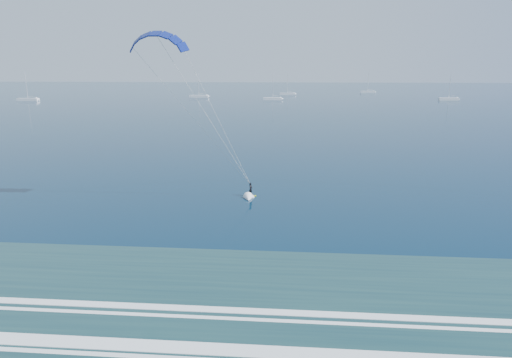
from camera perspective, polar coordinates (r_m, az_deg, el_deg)
The scene contains 7 objects.
kitesurfer_rig at distance 49.42m, azimuth -6.37°, elevation 8.20°, with size 13.93×6.17×19.10m.
sailboat_0 at distance 229.82m, azimuth -26.62°, elevation 8.90°, with size 9.61×2.40×12.94m.
sailboat_1 at distance 230.52m, azimuth -7.14°, elevation 10.23°, with size 9.45×2.40×12.88m.
sailboat_2 at distance 250.29m, azimuth 3.96°, elevation 10.57°, with size 8.26×2.40×11.19m.
sailboat_3 at distance 211.34m, azimuth 2.10°, elevation 10.02°, with size 8.41×2.40×11.72m.
sailboat_4 at distance 278.01m, azimuth 13.77°, elevation 10.54°, with size 8.34×2.40×11.40m.
sailboat_5 at distance 226.54m, azimuth 22.94°, elevation 9.21°, with size 8.57×2.40×11.72m.
Camera 1 is at (2.28, -15.42, 14.48)m, focal length 32.00 mm.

